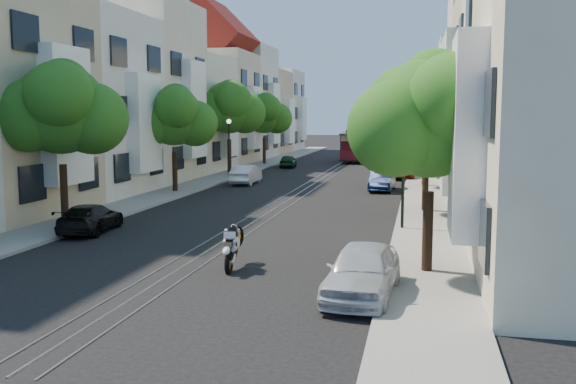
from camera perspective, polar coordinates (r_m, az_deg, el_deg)
The scene contains 27 objects.
ground at distance 50.13m, azimuth 3.70°, elevation 1.62°, with size 200.00×200.00×0.00m, color black.
sidewalk_east at distance 49.64m, azimuth 12.01°, elevation 1.50°, with size 2.50×80.00×0.12m, color gray.
sidewalk_west at distance 51.63m, azimuth -4.30°, elevation 1.83°, with size 2.50×80.00×0.12m, color gray.
rail_left at distance 50.21m, azimuth 3.08°, elevation 1.64°, with size 0.06×80.00×0.02m, color gray.
rail_slot at distance 50.13m, azimuth 3.70°, elevation 1.63°, with size 0.06×80.00×0.02m, color gray.
rail_right at distance 50.06m, azimuth 4.32°, elevation 1.61°, with size 0.06×80.00×0.02m, color gray.
lane_line at distance 50.13m, azimuth 3.70°, elevation 1.62°, with size 0.08×80.00×0.01m, color tan.
townhouses_east at distance 49.60m, azimuth 17.55°, elevation 7.26°, with size 7.75×72.00×12.00m.
townhouses_west at distance 52.82m, azimuth -9.24°, elevation 7.32°, with size 7.75×72.00×11.76m.
tree_e_a at distance 18.42m, azimuth 12.74°, elevation 6.23°, with size 4.72×3.87×6.27m.
tree_e_b at distance 30.42m, azimuth 12.39°, elevation 7.04°, with size 4.93×4.08×6.68m.
tree_e_c at distance 41.42m, azimuth 12.23°, elevation 6.76°, with size 4.84×3.99×6.52m.
tree_e_d at distance 52.42m, azimuth 12.15°, elevation 7.03°, with size 5.01×4.16×6.85m.
tree_w_a at distance 27.33m, azimuth -19.47°, elevation 6.85°, with size 4.93×4.08×6.68m.
tree_w_b at distance 38.12m, azimuth -10.05°, elevation 6.51°, with size 4.72×3.87×6.27m.
tree_w_c at distance 48.51m, azimuth -5.22°, elevation 7.42°, with size 5.13×4.28×7.09m.
tree_w_d at distance 59.12m, azimuth -2.09°, elevation 6.88°, with size 4.84×3.99×6.52m.
lamp_east at distance 25.50m, azimuth 10.23°, elevation 2.91°, with size 0.32×0.32×4.16m.
lamp_west at distance 45.45m, azimuth -5.26°, elevation 4.66°, with size 0.32×0.32×4.16m.
sportbike_rider at distance 19.15m, azimuth -4.99°, elevation -4.65°, with size 0.53×2.00×1.38m.
cable_car at distance 63.17m, azimuth 5.86°, elevation 4.23°, with size 2.77×7.68×2.91m.
parked_car_e_near at distance 16.18m, azimuth 6.62°, elevation -6.98°, with size 1.62×4.04×1.38m, color #B8BCC5.
parked_car_e_mid at distance 39.18m, azimuth 8.37°, elevation 1.03°, with size 1.33×3.82×1.26m, color #0B183A.
parked_car_e_far at distance 47.33m, azimuth 9.96°, elevation 2.03°, with size 2.22×4.81×1.34m, color maroon.
parked_car_w_near at distance 26.15m, azimuth -17.16°, elevation -2.23°, with size 1.57×3.86×1.12m, color black.
parked_car_w_mid at distance 42.69m, azimuth -3.76°, elevation 1.57°, with size 1.35×3.88×1.28m, color silver.
parked_car_w_far at distance 56.12m, azimuth 0.02°, elevation 2.76°, with size 1.33×3.30×1.12m, color #15361C.
Camera 1 is at (6.96, -21.44, 4.54)m, focal length 40.00 mm.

